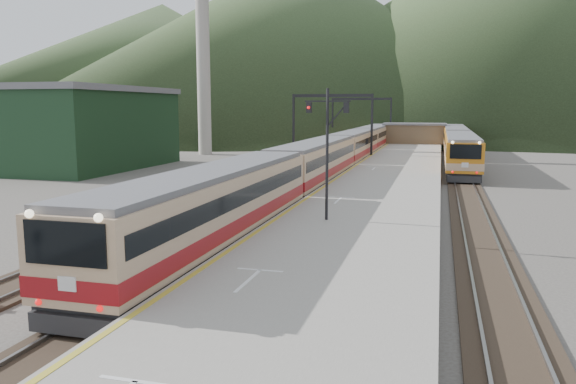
% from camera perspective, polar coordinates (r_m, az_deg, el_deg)
% --- Properties ---
extents(track_main, '(2.60, 200.00, 0.23)m').
position_cam_1_polar(track_main, '(51.36, 4.44, 1.46)').
color(track_main, black).
rests_on(track_main, ground).
extents(track_far, '(2.60, 200.00, 0.23)m').
position_cam_1_polar(track_far, '(52.51, -0.93, 1.64)').
color(track_far, black).
rests_on(track_far, ground).
extents(track_second, '(2.60, 200.00, 0.23)m').
position_cam_1_polar(track_second, '(50.52, 17.37, 0.98)').
color(track_second, black).
rests_on(track_second, ground).
extents(platform, '(8.00, 100.00, 1.00)m').
position_cam_1_polar(platform, '(48.59, 10.51, 1.45)').
color(platform, gray).
rests_on(platform, ground).
extents(gantry_near, '(9.55, 0.25, 8.00)m').
position_cam_1_polar(gantry_near, '(66.24, 4.50, 7.83)').
color(gantry_near, black).
rests_on(gantry_near, ground).
extents(gantry_far, '(9.55, 0.25, 8.00)m').
position_cam_1_polar(gantry_far, '(90.92, 7.46, 7.97)').
color(gantry_far, black).
rests_on(gantry_far, ground).
extents(warehouse, '(14.50, 20.50, 8.60)m').
position_cam_1_polar(warehouse, '(64.19, -20.67, 6.15)').
color(warehouse, black).
rests_on(warehouse, ground).
extents(smokestack, '(1.80, 1.80, 30.00)m').
position_cam_1_polar(smokestack, '(79.12, -8.64, 14.70)').
color(smokestack, '#9E998E').
rests_on(smokestack, ground).
extents(station_shed, '(9.40, 4.40, 3.10)m').
position_cam_1_polar(station_shed, '(88.25, 12.72, 5.86)').
color(station_shed, brown).
rests_on(station_shed, platform).
extents(hill_a, '(180.00, 180.00, 60.00)m').
position_cam_1_polar(hill_a, '(207.45, 1.32, 15.07)').
color(hill_a, '#2F3F22').
rests_on(hill_a, ground).
extents(hill_b, '(220.00, 220.00, 75.00)m').
position_cam_1_polar(hill_b, '(242.96, 20.66, 15.36)').
color(hill_b, '#2F3F22').
rests_on(hill_b, ground).
extents(hill_d, '(200.00, 200.00, 55.00)m').
position_cam_1_polar(hill_d, '(282.39, -12.47, 12.63)').
color(hill_d, '#2F3F22').
rests_on(hill_d, ground).
extents(main_train, '(3.02, 82.78, 3.69)m').
position_cam_1_polar(main_train, '(54.77, 5.19, 4.00)').
color(main_train, tan).
rests_on(main_train, track_main).
extents(second_train, '(3.03, 62.07, 3.70)m').
position_cam_1_polar(second_train, '(79.29, 16.69, 5.07)').
color(second_train, '#C07016').
rests_on(second_train, track_second).
extents(signal_mast, '(2.20, 0.24, 6.29)m').
position_cam_1_polar(signal_mast, '(26.86, 4.01, 5.29)').
color(signal_mast, black).
rests_on(signal_mast, platform).
extents(short_signal_b, '(0.25, 0.20, 2.27)m').
position_cam_1_polar(short_signal_b, '(46.93, 0.54, 2.53)').
color(short_signal_b, black).
rests_on(short_signal_b, ground).
extents(short_signal_c, '(0.24, 0.18, 2.27)m').
position_cam_1_polar(short_signal_c, '(37.24, -10.99, 0.80)').
color(short_signal_c, black).
rests_on(short_signal_c, ground).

